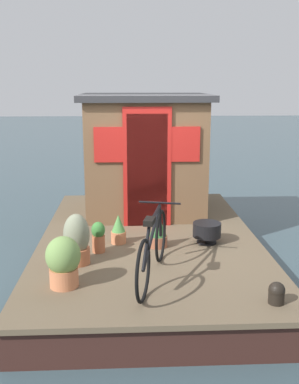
{
  "coord_description": "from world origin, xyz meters",
  "views": [
    {
      "loc": [
        -6.14,
        0.29,
        2.6
      ],
      "look_at": [
        -0.2,
        0.0,
        1.16
      ],
      "focal_mm": 42.37,
      "sensor_mm": 36.0,
      "label": 1
    }
  ],
  "objects_px": {
    "potted_plant_lavender": "(77,240)",
    "mooring_bollard": "(277,293)",
    "bicycle": "(153,248)",
    "houseboat_cabin": "(145,153)",
    "potted_plant_basil": "(98,237)",
    "potted_plant_geranium": "(118,230)",
    "potted_plant_fern": "(63,261)",
    "potted_plant_rosemary": "(158,231)",
    "charcoal_grill": "(207,230)"
  },
  "relations": [
    {
      "from": "bicycle",
      "to": "mooring_bollard",
      "type": "distance_m",
      "value": 1.38
    },
    {
      "from": "potted_plant_rosemary",
      "to": "potted_plant_basil",
      "type": "bearing_deg",
      "value": 101.41
    },
    {
      "from": "potted_plant_fern",
      "to": "charcoal_grill",
      "type": "xyz_separation_m",
      "value": [
        1.27,
        -1.77,
        -0.11
      ]
    },
    {
      "from": "potted_plant_basil",
      "to": "potted_plant_rosemary",
      "type": "relative_size",
      "value": 0.87
    },
    {
      "from": "potted_plant_basil",
      "to": "mooring_bollard",
      "type": "distance_m",
      "value": 2.38
    },
    {
      "from": "potted_plant_geranium",
      "to": "houseboat_cabin",
      "type": "bearing_deg",
      "value": -14.91
    },
    {
      "from": "potted_plant_basil",
      "to": "potted_plant_rosemary",
      "type": "height_order",
      "value": "potted_plant_rosemary"
    },
    {
      "from": "potted_plant_basil",
      "to": "charcoal_grill",
      "type": "bearing_deg",
      "value": -79.48
    },
    {
      "from": "houseboat_cabin",
      "to": "potted_plant_lavender",
      "type": "relative_size",
      "value": 3.34
    },
    {
      "from": "potted_plant_basil",
      "to": "mooring_bollard",
      "type": "height_order",
      "value": "potted_plant_basil"
    },
    {
      "from": "houseboat_cabin",
      "to": "potted_plant_rosemary",
      "type": "relative_size",
      "value": 4.48
    },
    {
      "from": "potted_plant_lavender",
      "to": "mooring_bollard",
      "type": "height_order",
      "value": "potted_plant_lavender"
    },
    {
      "from": "potted_plant_rosemary",
      "to": "potted_plant_lavender",
      "type": "bearing_deg",
      "value": 117.37
    },
    {
      "from": "potted_plant_lavender",
      "to": "charcoal_grill",
      "type": "xyz_separation_m",
      "value": [
        0.64,
        -1.69,
        -0.12
      ]
    },
    {
      "from": "bicycle",
      "to": "charcoal_grill",
      "type": "relative_size",
      "value": 4.36
    },
    {
      "from": "potted_plant_basil",
      "to": "potted_plant_rosemary",
      "type": "bearing_deg",
      "value": -78.59
    },
    {
      "from": "potted_plant_geranium",
      "to": "potted_plant_fern",
      "type": "xyz_separation_m",
      "value": [
        -1.33,
        0.56,
        0.1
      ]
    },
    {
      "from": "bicycle",
      "to": "mooring_bollard",
      "type": "height_order",
      "value": "bicycle"
    },
    {
      "from": "potted_plant_basil",
      "to": "potted_plant_geranium",
      "type": "height_order",
      "value": "potted_plant_basil"
    },
    {
      "from": "potted_plant_basil",
      "to": "potted_plant_fern",
      "type": "bearing_deg",
      "value": 162.86
    },
    {
      "from": "houseboat_cabin",
      "to": "charcoal_grill",
      "type": "relative_size",
      "value": 5.41
    },
    {
      "from": "houseboat_cabin",
      "to": "mooring_bollard",
      "type": "xyz_separation_m",
      "value": [
        -3.42,
        -1.17,
        -0.88
      ]
    },
    {
      "from": "potted_plant_basil",
      "to": "potted_plant_lavender",
      "type": "bearing_deg",
      "value": 147.42
    },
    {
      "from": "bicycle",
      "to": "mooring_bollard",
      "type": "bearing_deg",
      "value": -118.17
    },
    {
      "from": "houseboat_cabin",
      "to": "potted_plant_fern",
      "type": "distance_m",
      "value": 3.17
    },
    {
      "from": "potted_plant_lavender",
      "to": "houseboat_cabin",
      "type": "bearing_deg",
      "value": -21.74
    },
    {
      "from": "bicycle",
      "to": "potted_plant_geranium",
      "type": "bearing_deg",
      "value": 18.81
    },
    {
      "from": "potted_plant_geranium",
      "to": "potted_plant_lavender",
      "type": "bearing_deg",
      "value": 144.78
    },
    {
      "from": "potted_plant_rosemary",
      "to": "charcoal_grill",
      "type": "distance_m",
      "value": 0.69
    },
    {
      "from": "potted_plant_basil",
      "to": "charcoal_grill",
      "type": "xyz_separation_m",
      "value": [
        0.27,
        -1.46,
        -0.03
      ]
    },
    {
      "from": "potted_plant_basil",
      "to": "potted_plant_fern",
      "type": "distance_m",
      "value": 1.05
    },
    {
      "from": "potted_plant_rosemary",
      "to": "mooring_bollard",
      "type": "xyz_separation_m",
      "value": [
        -1.66,
        -1.07,
        -0.11
      ]
    },
    {
      "from": "potted_plant_geranium",
      "to": "potted_plant_fern",
      "type": "height_order",
      "value": "potted_plant_fern"
    },
    {
      "from": "potted_plant_rosemary",
      "to": "potted_plant_fern",
      "type": "relative_size",
      "value": 0.83
    },
    {
      "from": "potted_plant_rosemary",
      "to": "charcoal_grill",
      "type": "bearing_deg",
      "value": -80.51
    },
    {
      "from": "potted_plant_lavender",
      "to": "potted_plant_fern",
      "type": "relative_size",
      "value": 1.11
    },
    {
      "from": "potted_plant_basil",
      "to": "houseboat_cabin",
      "type": "bearing_deg",
      "value": -19.43
    },
    {
      "from": "charcoal_grill",
      "to": "potted_plant_lavender",
      "type": "bearing_deg",
      "value": 110.68
    },
    {
      "from": "potted_plant_fern",
      "to": "bicycle",
      "type": "bearing_deg",
      "value": -81.38
    },
    {
      "from": "potted_plant_geranium",
      "to": "mooring_bollard",
      "type": "height_order",
      "value": "potted_plant_geranium"
    },
    {
      "from": "bicycle",
      "to": "potted_plant_rosemary",
      "type": "xyz_separation_m",
      "value": [
        1.02,
        -0.13,
        -0.14
      ]
    },
    {
      "from": "potted_plant_geranium",
      "to": "potted_plant_lavender",
      "type": "xyz_separation_m",
      "value": [
        -0.69,
        0.49,
        0.11
      ]
    },
    {
      "from": "bicycle",
      "to": "potted_plant_lavender",
      "type": "bearing_deg",
      "value": 61.18
    },
    {
      "from": "potted_plant_fern",
      "to": "mooring_bollard",
      "type": "height_order",
      "value": "potted_plant_fern"
    },
    {
      "from": "houseboat_cabin",
      "to": "potted_plant_rosemary",
      "type": "xyz_separation_m",
      "value": [
        -1.77,
        -0.1,
        -0.77
      ]
    },
    {
      "from": "houseboat_cabin",
      "to": "potted_plant_basil",
      "type": "distance_m",
      "value": 2.19
    },
    {
      "from": "houseboat_cabin",
      "to": "potted_plant_geranium",
      "type": "bearing_deg",
      "value": 165.09
    },
    {
      "from": "potted_plant_fern",
      "to": "mooring_bollard",
      "type": "distance_m",
      "value": 2.22
    },
    {
      "from": "houseboat_cabin",
      "to": "bicycle",
      "type": "distance_m",
      "value": 2.85
    },
    {
      "from": "potted_plant_fern",
      "to": "charcoal_grill",
      "type": "bearing_deg",
      "value": -54.2
    }
  ]
}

